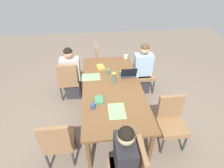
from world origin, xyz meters
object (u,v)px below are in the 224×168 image
Objects in this scene: laptop_far_left_far at (128,74)px; coffee_mug_near_left at (93,106)px; chair_far_left_far at (144,70)px; book_blue_cover at (99,100)px; chair_head_left_right_near at (101,60)px; coffee_mug_centre_left at (126,57)px; book_red_cover at (100,67)px; person_head_right_left_mid at (124,164)px; person_far_left_far at (142,71)px; chair_far_right_far at (171,119)px; person_near_left_near at (72,76)px; chair_near_right_mid at (58,140)px; coffee_mug_near_right at (108,72)px; flower_vase at (114,77)px; dining_table at (112,89)px; chair_near_left_near at (69,79)px.

coffee_mug_near_left is at bearing -40.03° from laptop_far_left_far.
book_blue_cover is (1.24, -1.12, 0.26)m from chair_far_left_far.
laptop_far_left_far is (1.21, 0.47, 0.28)m from chair_head_left_right_near.
chair_head_left_right_near reaches higher than coffee_mug_centre_left.
book_blue_cover is (-0.17, 0.10, -0.03)m from coffee_mug_near_left.
coffee_mug_centre_left is at bearing 107.61° from book_red_cover.
person_head_right_left_mid reaches higher than book_blue_cover.
person_far_left_far is 13.20× the size of coffee_mug_near_left.
chair_far_left_far is 1.69m from book_blue_cover.
chair_far_right_far is at bearing 24.05° from book_red_cover.
person_head_right_left_mid is (2.17, 0.81, 0.00)m from person_near_left_near.
chair_near_right_mid is at bearing -34.02° from coffee_mug_centre_left.
person_head_right_left_mid is at bearing 1.08° from coffee_mug_near_right.
laptop_far_left_far is at bearing 167.95° from person_head_right_left_mid.
person_head_right_left_mid is 13.90× the size of coffee_mug_centre_left.
laptop_far_left_far is 0.67m from book_red_cover.
flower_vase reaches higher than book_red_cover.
coffee_mug_near_right is at bearing 3.71° from chair_head_left_right_near.
chair_far_left_far is at bearing 135.36° from dining_table.
coffee_mug_near_right is (-0.44, -0.04, 0.11)m from dining_table.
chair_far_left_far is 1.57m from chair_far_right_far.
chair_head_left_right_near is at bearing -177.95° from person_head_right_left_mid.
dining_table is 1.16m from chair_far_right_far.
coffee_mug_centre_left is at bearing 142.66° from coffee_mug_near_right.
chair_near_left_near is 1.62m from chair_near_right_mid.
coffee_mug_centre_left is at bearing 157.53° from flower_vase.
book_red_cover is at bearing -127.39° from laptop_far_left_far.
person_near_left_near is at bearing -127.63° from flower_vase.
chair_far_right_far is (2.22, 1.01, 0.00)m from chair_head_left_right_near.
book_blue_cover reaches higher than dining_table.
chair_far_left_far is 0.75× the size of person_far_left_far.
coffee_mug_near_left reaches higher than dining_table.
chair_near_right_mid is 1.63m from coffee_mug_near_right.
flower_vase reaches higher than chair_far_right_far.
chair_near_left_near is at bearing -107.20° from coffee_mug_near_right.
person_far_left_far is 13.90× the size of coffee_mug_centre_left.
chair_near_right_mid is at bearing -45.84° from laptop_far_left_far.
chair_near_left_near is 1.27m from book_blue_cover.
person_far_left_far reaches higher than coffee_mug_near_right.
coffee_mug_near_left is at bearing -40.63° from chair_far_left_far.
dining_table is 2.60× the size of chair_head_left_right_near.
person_head_right_left_mid reaches higher than dining_table.
chair_far_right_far is at bearing 72.90° from book_blue_cover.
chair_near_right_mid is (0.91, -0.90, -0.17)m from dining_table.
dining_table is 0.23m from flower_vase.
coffee_mug_near_right reaches higher than coffee_mug_centre_left.
chair_far_right_far is 4.50× the size of book_red_cover.
chair_head_left_right_near and chair_near_right_mid have the same top height.
book_red_cover is at bearing -153.97° from coffee_mug_near_right.
person_near_left_near reaches higher than chair_head_left_right_near.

